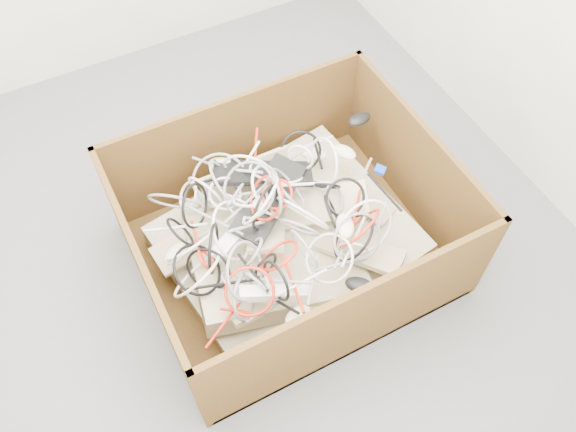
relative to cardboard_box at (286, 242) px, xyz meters
name	(u,v)px	position (x,y,z in m)	size (l,w,h in m)	color
ground	(229,244)	(-0.20, 0.19, -0.14)	(3.00, 3.00, 0.00)	#58585A
room_shell	(194,16)	(-0.20, 0.19, 1.11)	(3.04, 3.04, 2.50)	silver
cardboard_box	(286,242)	(0.00, 0.00, 0.00)	(1.28, 1.07, 0.57)	#3B240E
keyboard_pile	(286,224)	(0.00, 0.01, 0.13)	(1.09, 0.87, 0.32)	beige
mice_scatter	(303,204)	(0.09, 0.02, 0.21)	(1.13, 0.86, 0.19)	beige
power_strip_left	(240,229)	(-0.20, 0.02, 0.22)	(0.31, 0.06, 0.04)	white
power_strip_right	(275,293)	(-0.20, -0.30, 0.21)	(0.27, 0.05, 0.04)	white
vga_plug	(380,170)	(0.46, 0.01, 0.23)	(0.04, 0.04, 0.02)	#0C37BD
cable_tangle	(266,220)	(-0.10, -0.02, 0.26)	(0.99, 0.88, 0.43)	black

